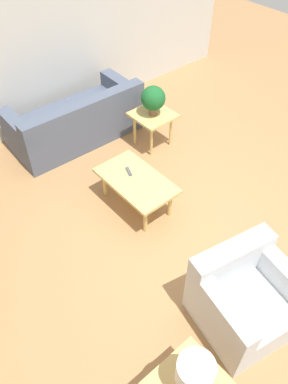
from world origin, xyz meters
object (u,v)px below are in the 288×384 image
object	(u,v)px
side_table_plant	(153,118)
potted_plant	(153,99)
sofa	(77,122)
coffee_table	(136,182)
table_lamp	(195,374)
armchair	(244,298)

from	to	relation	value
side_table_plant	potted_plant	size ratio (longest dim) A/B	1.31
side_table_plant	potted_plant	xyz separation A→B (m)	(0.00, 0.00, 0.33)
sofa	coffee_table	size ratio (longest dim) A/B	1.96
sofa	table_lamp	world-z (taller)	table_lamp
coffee_table	side_table_plant	world-z (taller)	side_table_plant
sofa	armchair	size ratio (longest dim) A/B	1.95
armchair	coffee_table	size ratio (longest dim) A/B	1.00
side_table_plant	armchair	bearing A→B (deg)	155.98
sofa	side_table_plant	xyz separation A→B (m)	(-0.86, -0.78, 0.16)
coffee_table	potted_plant	bearing A→B (deg)	-50.34
sofa	potted_plant	size ratio (longest dim) A/B	4.62
coffee_table	potted_plant	distance (m)	1.37
side_table_plant	potted_plant	bearing A→B (deg)	90.00
armchair	side_table_plant	size ratio (longest dim) A/B	1.81
sofa	armchair	xyz separation A→B (m)	(-3.55, 0.42, 0.02)
armchair	table_lamp	distance (m)	1.17
side_table_plant	table_lamp	world-z (taller)	table_lamp
armchair	side_table_plant	world-z (taller)	armchair
sofa	coffee_table	world-z (taller)	sofa
armchair	table_lamp	world-z (taller)	table_lamp
armchair	table_lamp	size ratio (longest dim) A/B	2.37
coffee_table	side_table_plant	xyz separation A→B (m)	(0.84, -1.01, 0.07)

